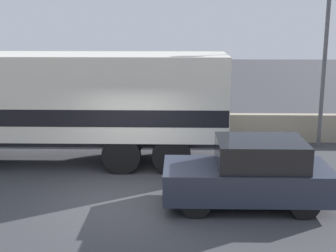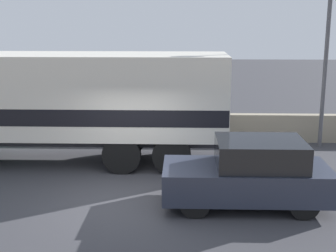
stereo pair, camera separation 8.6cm
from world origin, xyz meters
The scene contains 5 objects.
ground_plane centered at (0.00, 0.00, 0.00)m, with size 80.00×80.00×0.00m, color #38383D.
stone_wall_backdrop centered at (0.00, 5.76, 0.49)m, with size 60.00×0.35×0.99m.
street_lamp centered at (6.04, 5.07, 3.55)m, with size 0.56×0.28×6.03m.
box_truck centered at (-1.69, 3.05, 1.88)m, with size 8.84×2.45×3.30m.
car_hatchback centered at (2.90, -0.20, 0.79)m, with size 3.85×1.71×1.60m.
Camera 1 is at (1.25, -10.60, 4.32)m, focal length 50.00 mm.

